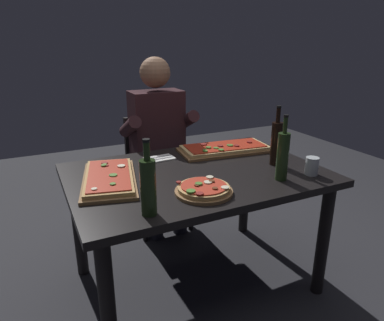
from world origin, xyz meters
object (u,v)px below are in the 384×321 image
at_px(dining_table, 196,187).
at_px(pizza_rectangular_left, 109,178).
at_px(pizza_round_far, 204,189).
at_px(vinegar_bottle_green, 148,186).
at_px(oil_bottle_amber, 283,155).
at_px(pizza_rectangular_front, 225,149).
at_px(wine_bottle_dark, 276,142).
at_px(seated_diner, 159,138).
at_px(tumbler_near_camera, 312,167).
at_px(diner_chair, 155,166).

height_order(dining_table, pizza_rectangular_left, pizza_rectangular_left).
xyz_separation_m(pizza_rectangular_left, pizza_round_far, (0.38, -0.35, 0.00)).
distance_m(pizza_round_far, vinegar_bottle_green, 0.34).
bearing_deg(oil_bottle_amber, dining_table, 139.54).
distance_m(pizza_rectangular_front, wine_bottle_dark, 0.39).
relative_size(vinegar_bottle_green, seated_diner, 0.25).
distance_m(oil_bottle_amber, vinegar_bottle_green, 0.76).
bearing_deg(pizza_rectangular_front, oil_bottle_amber, -88.58).
bearing_deg(oil_bottle_amber, pizza_rectangular_left, 155.87).
bearing_deg(wine_bottle_dark, vinegar_bottle_green, -162.63).
bearing_deg(oil_bottle_amber, pizza_round_far, 177.46).
height_order(pizza_rectangular_front, oil_bottle_amber, oil_bottle_amber).
xyz_separation_m(dining_table, oil_bottle_amber, (0.35, -0.30, 0.23)).
height_order(pizza_round_far, tumbler_near_camera, tumbler_near_camera).
distance_m(dining_table, vinegar_bottle_green, 0.59).
bearing_deg(wine_bottle_dark, seated_diner, 116.64).
relative_size(wine_bottle_dark, oil_bottle_amber, 1.01).
bearing_deg(dining_table, pizza_round_far, -109.07).
bearing_deg(oil_bottle_amber, tumbler_near_camera, -4.51).
height_order(pizza_rectangular_front, tumbler_near_camera, tumbler_near_camera).
distance_m(dining_table, tumbler_near_camera, 0.65).
bearing_deg(dining_table, pizza_rectangular_left, 171.73).
xyz_separation_m(dining_table, pizza_rectangular_left, (-0.47, 0.07, 0.12)).
distance_m(vinegar_bottle_green, tumbler_near_camera, 0.96).
bearing_deg(diner_chair, seated_diner, -90.00).
relative_size(pizza_rectangular_left, pizza_round_far, 2.09).
height_order(oil_bottle_amber, seated_diner, seated_diner).
bearing_deg(diner_chair, pizza_rectangular_front, -65.05).
xyz_separation_m(dining_table, wine_bottle_dark, (0.48, -0.09, 0.23)).
distance_m(oil_bottle_amber, diner_chair, 1.25).
bearing_deg(seated_diner, dining_table, -94.60).
distance_m(dining_table, pizza_rectangular_front, 0.44).
relative_size(dining_table, pizza_rectangular_left, 2.37).
xyz_separation_m(pizza_rectangular_left, seated_diner, (0.53, 0.67, -0.02)).
bearing_deg(dining_table, pizza_rectangular_front, 36.71).
xyz_separation_m(wine_bottle_dark, diner_chair, (-0.42, 0.95, -0.39)).
height_order(pizza_round_far, seated_diner, seated_diner).
bearing_deg(pizza_rectangular_front, seated_diner, 120.16).
xyz_separation_m(pizza_rectangular_left, diner_chair, (0.53, 0.79, -0.27)).
bearing_deg(pizza_rectangular_front, pizza_round_far, -129.26).
xyz_separation_m(oil_bottle_amber, vinegar_bottle_green, (-0.76, -0.07, -0.00)).
bearing_deg(seated_diner, oil_bottle_amber, -74.17).
height_order(tumbler_near_camera, seated_diner, seated_diner).
height_order(dining_table, pizza_round_far, pizza_round_far).
relative_size(pizza_rectangular_front, pizza_round_far, 2.22).
xyz_separation_m(dining_table, diner_chair, (0.06, 0.86, -0.16)).
height_order(pizza_round_far, diner_chair, diner_chair).
bearing_deg(dining_table, oil_bottle_amber, -40.46).
height_order(dining_table, diner_chair, diner_chair).
xyz_separation_m(dining_table, seated_diner, (0.06, 0.74, 0.10)).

